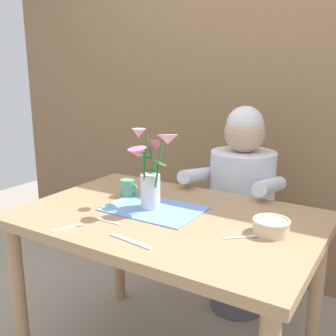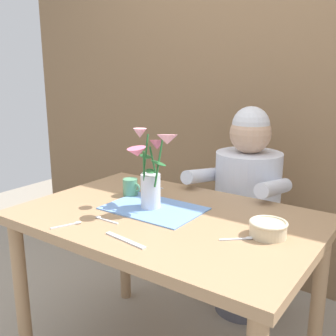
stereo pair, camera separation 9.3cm
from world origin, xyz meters
name	(u,v)px [view 2 (the right image)]	position (x,y,z in m)	size (l,w,h in m)	color
wood_panel_backdrop	(270,80)	(0.00, 1.05, 1.25)	(4.00, 0.10, 2.50)	brown
dining_table	(167,236)	(0.00, 0.00, 0.64)	(1.20, 0.80, 0.74)	#9E7A56
seated_person	(246,215)	(0.08, 0.62, 0.56)	(0.45, 0.47, 1.14)	#4C4C56
striped_placemat	(154,208)	(-0.08, 0.02, 0.74)	(0.40, 0.28, 0.01)	#6B93D1
flower_vase	(151,170)	(-0.09, 0.02, 0.91)	(0.25, 0.23, 0.33)	silver
ceramic_bowl	(268,228)	(0.42, 0.03, 0.77)	(0.14, 0.14, 0.06)	beige
dinner_knife	(125,240)	(0.03, -0.29, 0.74)	(0.19, 0.02, 0.01)	silver
coffee_cup	(131,187)	(-0.28, 0.11, 0.78)	(0.09, 0.07, 0.08)	#569970
spoon_0	(151,185)	(-0.30, 0.28, 0.74)	(0.12, 0.03, 0.01)	silver
spoon_1	(242,239)	(0.35, -0.05, 0.74)	(0.10, 0.09, 0.01)	silver
spoon_2	(71,224)	(-0.23, -0.30, 0.74)	(0.06, 0.12, 0.01)	silver
spoon_3	(103,219)	(-0.17, -0.19, 0.74)	(0.12, 0.02, 0.01)	silver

